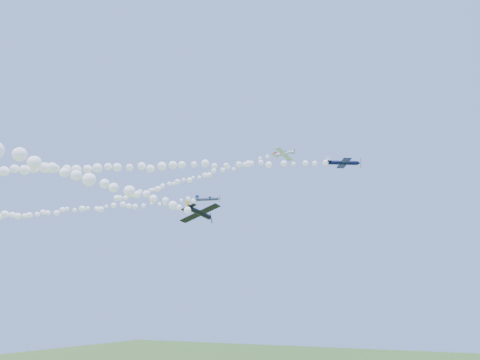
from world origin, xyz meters
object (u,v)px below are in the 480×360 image
at_px(plane_navy, 344,163).
at_px(plane_grey, 208,199).
at_px(plane_white, 284,154).
at_px(plane_black, 200,213).

bearing_deg(plane_navy, plane_grey, 157.89).
height_order(plane_white, plane_black, plane_white).
xyz_separation_m(plane_navy, plane_black, (-23.27, -23.05, -14.03)).
height_order(plane_navy, plane_grey, plane_navy).
relative_size(plane_white, plane_black, 0.82).
height_order(plane_white, plane_navy, plane_white).
distance_m(plane_navy, plane_grey, 35.11).
xyz_separation_m(plane_white, plane_navy, (14.99, -2.82, -5.70)).
distance_m(plane_white, plane_grey, 22.54).
distance_m(plane_grey, plane_black, 27.14).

